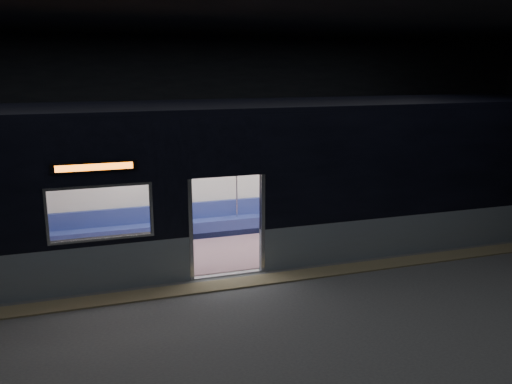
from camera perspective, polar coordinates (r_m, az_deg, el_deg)
station_floor at (r=10.21m, az=-1.41°, el=-10.84°), size 24.00×14.00×0.01m
station_envelope at (r=9.33m, az=-1.54°, el=10.17°), size 24.00×14.00×5.00m
tactile_strip at (r=10.69m, az=-2.28°, el=-9.59°), size 22.80×0.50×0.03m
metro_car at (r=12.01m, az=-4.99°, el=2.08°), size 18.00×3.04×3.35m
passenger at (r=14.24m, az=7.26°, el=-0.41°), size 0.43×0.73×1.43m
handbag at (r=14.04m, az=7.49°, el=-1.14°), size 0.32×0.27×0.16m
transit_map at (r=13.97m, az=2.87°, el=2.06°), size 0.92×0.03×0.60m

